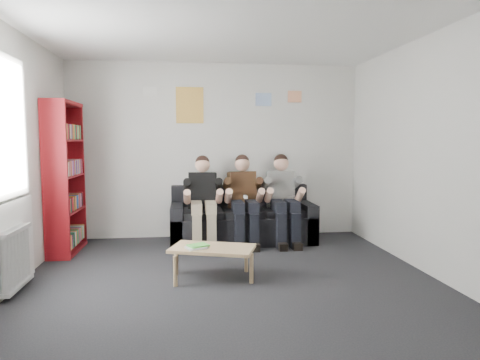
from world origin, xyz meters
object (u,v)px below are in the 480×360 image
object	(u,v)px
bookshelf	(66,178)
person_right	(283,199)
coffee_table	(213,251)
sofa	(242,221)
person_middle	(244,200)
person_left	(203,201)

from	to	relation	value
bookshelf	person_right	bearing A→B (deg)	3.70
coffee_table	person_right	bearing A→B (deg)	53.37
sofa	bookshelf	size ratio (longest dim) A/B	1.04
sofa	person_middle	bearing A→B (deg)	-90.00
person_left	coffee_table	bearing A→B (deg)	-79.53
sofa	bookshelf	world-z (taller)	bookshelf
bookshelf	coffee_table	size ratio (longest dim) A/B	2.28
sofa	coffee_table	xyz separation A→B (m)	(-0.55, -1.72, 0.02)
person_right	coffee_table	bearing A→B (deg)	-121.94
coffee_table	sofa	bearing A→B (deg)	72.41
sofa	person_middle	distance (m)	0.40
person_right	bookshelf	bearing A→B (deg)	-172.45
coffee_table	person_middle	distance (m)	1.65
sofa	person_left	bearing A→B (deg)	-161.59
bookshelf	sofa	bearing A→B (deg)	8.97
coffee_table	person_left	xyz separation A→B (m)	(-0.04, 1.53, 0.33)
person_left	person_middle	bearing A→B (deg)	8.78
person_left	person_middle	xyz separation A→B (m)	(0.59, -0.00, 0.00)
coffee_table	person_middle	xyz separation A→B (m)	(0.55, 1.53, 0.33)
person_middle	person_right	xyz separation A→B (m)	(0.59, 0.00, 0.00)
sofa	person_left	xyz separation A→B (m)	(-0.59, -0.20, 0.35)
coffee_table	person_right	world-z (taller)	person_right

